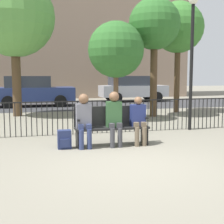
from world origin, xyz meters
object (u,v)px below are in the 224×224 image
at_px(seated_person_1, 114,115).
at_px(seated_person_2, 138,118).
at_px(lamp_post, 192,43).
at_px(parked_car_0, 33,91).
at_px(tree_3, 14,17).
at_px(backpack, 64,140).
at_px(tree_1, 116,50).
at_px(parked_car_2, 132,88).
at_px(seated_person_0, 84,117).
at_px(tree_0, 154,25).
at_px(park_bench, 111,124).
at_px(tree_2, 178,28).

xyz_separation_m(seated_person_1, seated_person_2, (0.59, -0.01, -0.08)).
bearing_deg(lamp_post, parked_car_0, 118.01).
bearing_deg(tree_3, backpack, -78.33).
distance_m(tree_1, parked_car_2, 8.56).
bearing_deg(seated_person_1, seated_person_2, -0.69).
xyz_separation_m(backpack, tree_3, (-1.29, 6.23, 3.74)).
bearing_deg(backpack, seated_person_0, -2.80).
bearing_deg(backpack, seated_person_1, -0.98).
bearing_deg(tree_1, backpack, -119.14).
bearing_deg(tree_1, parked_car_0, 116.23).
bearing_deg(tree_0, backpack, -130.43).
relative_size(park_bench, seated_person_0, 1.40).
distance_m(seated_person_1, tree_3, 7.44).
bearing_deg(lamp_post, tree_1, 121.92).
bearing_deg(tree_0, lamp_post, -91.38).
relative_size(seated_person_1, seated_person_2, 1.11).
distance_m(seated_person_2, lamp_post, 3.34).
relative_size(park_bench, tree_0, 0.37).
bearing_deg(lamp_post, tree_2, 69.10).
relative_size(seated_person_0, backpack, 2.93).
bearing_deg(tree_2, parked_car_0, 145.36).
height_order(seated_person_2, lamp_post, lamp_post).
height_order(tree_1, tree_3, tree_3).
bearing_deg(seated_person_0, tree_2, 48.87).
bearing_deg(seated_person_0, lamp_post, 24.09).
relative_size(seated_person_2, tree_2, 0.24).
xyz_separation_m(parked_car_0, parked_car_2, (6.12, 1.70, 0.00)).
xyz_separation_m(park_bench, parked_car_2, (4.33, 11.84, 0.35)).
xyz_separation_m(tree_2, parked_car_2, (-0.17, 6.05, -2.87)).
bearing_deg(backpack, tree_3, 101.67).
bearing_deg(seated_person_1, lamp_post, 29.28).
xyz_separation_m(seated_person_2, backpack, (-1.76, 0.03, -0.43)).
xyz_separation_m(tree_1, parked_car_2, (3.12, 7.78, -1.73)).
bearing_deg(seated_person_1, tree_1, 74.52).
relative_size(tree_2, parked_car_0, 1.16).
xyz_separation_m(seated_person_2, lamp_post, (2.20, 1.57, 1.97)).
relative_size(backpack, parked_car_2, 0.10).
bearing_deg(seated_person_1, parked_car_0, 100.13).
distance_m(tree_0, lamp_post, 3.34).
distance_m(seated_person_2, tree_3, 7.70).
distance_m(tree_3, parked_car_0, 5.11).
relative_size(backpack, tree_0, 0.09).
distance_m(backpack, parked_car_0, 10.29).
xyz_separation_m(park_bench, backpack, (-1.12, -0.10, -0.29)).
bearing_deg(lamp_post, parked_car_2, 81.85).
distance_m(tree_2, parked_car_0, 8.17).
bearing_deg(parked_car_2, seated_person_2, -107.13).
bearing_deg(tree_1, parked_car_2, 68.13).
height_order(seated_person_1, tree_2, tree_2).
relative_size(tree_1, tree_3, 0.65).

